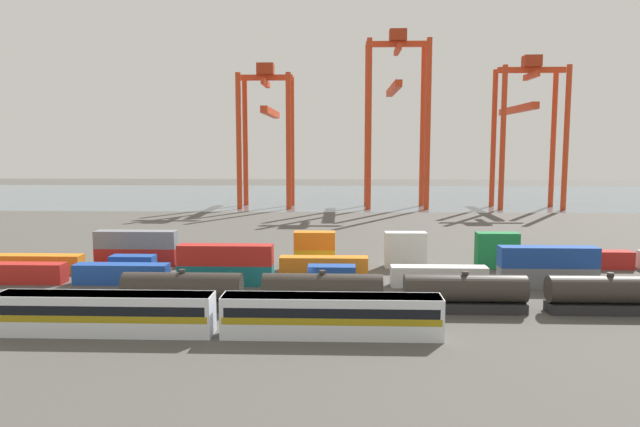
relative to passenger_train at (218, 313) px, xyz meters
name	(u,v)px	position (x,y,z in m)	size (l,w,h in m)	color
ground_plane	(316,238)	(6.68, 58.84, -2.14)	(420.00, 420.00, 0.00)	#4C4944
harbour_water	(328,195)	(6.68, 159.67, -2.14)	(400.00, 110.00, 0.01)	slate
passenger_train	(218,313)	(0.00, 0.00, 0.00)	(41.71, 3.14, 3.90)	silver
freight_tank_row	(393,292)	(17.14, 8.76, -0.07)	(58.60, 2.92, 4.38)	#232326
shipping_container_0	(19,273)	(-30.34, 20.13, -0.84)	(12.10, 2.44, 2.60)	#AD211C
shipping_container_1	(122,274)	(-16.78, 20.13, -0.84)	(12.10, 2.44, 2.60)	#1C4299
shipping_container_2	(226,275)	(-3.22, 20.13, -0.84)	(12.10, 2.44, 2.60)	#146066
shipping_container_3	(226,255)	(-3.22, 20.13, 1.76)	(12.10, 2.44, 2.60)	#AD211C
shipping_container_4	(332,276)	(10.33, 20.13, -0.84)	(6.04, 2.44, 2.60)	#1C4299
shipping_container_5	(439,276)	(23.89, 20.13, -0.84)	(12.10, 2.44, 2.60)	silver
shipping_container_6	(547,277)	(37.45, 20.13, -0.84)	(12.10, 2.44, 2.60)	slate
shipping_container_7	(548,257)	(37.45, 20.13, 1.76)	(12.10, 2.44, 2.60)	#1C4299
shipping_container_8	(39,264)	(-30.76, 26.08, -0.84)	(12.10, 2.44, 2.60)	orange
shipping_container_9	(133,265)	(-17.45, 26.08, -0.84)	(6.04, 2.44, 2.60)	#1C4299
shipping_container_10	(228,265)	(-4.14, 26.08, -0.84)	(6.04, 2.44, 2.60)	maroon
shipping_container_11	(324,266)	(9.16, 26.08, -0.84)	(12.10, 2.44, 2.60)	orange
shipping_container_12	(137,257)	(-19.03, 32.04, -0.84)	(12.10, 2.44, 2.60)	#AD211C
shipping_container_13	(136,239)	(-19.03, 32.04, 1.76)	(12.10, 2.44, 2.60)	slate
shipping_container_14	(225,257)	(-5.70, 32.04, -0.84)	(12.10, 2.44, 2.60)	#146066
shipping_container_15	(315,258)	(7.63, 32.04, -0.84)	(6.04, 2.44, 2.60)	gold
shipping_container_16	(315,240)	(7.63, 32.04, 1.76)	(6.04, 2.44, 2.60)	orange
shipping_container_17	(405,258)	(20.96, 32.04, -0.84)	(6.04, 2.44, 2.60)	silver
shipping_container_18	(405,241)	(20.96, 32.04, 1.76)	(6.04, 2.44, 2.60)	silver
shipping_container_19	(497,259)	(34.29, 32.04, -0.84)	(6.04, 2.44, 2.60)	#197538
shipping_container_20	(497,241)	(34.29, 32.04, 1.76)	(6.04, 2.44, 2.60)	#197538
shipping_container_21	(589,260)	(47.62, 32.04, -0.84)	(12.10, 2.44, 2.60)	#AD211C
gantry_crane_west	(267,122)	(-10.40, 120.27, 22.83)	(15.71, 34.94, 41.53)	red
gantry_crane_central	(396,104)	(27.45, 119.85, 28.06)	(18.06, 34.08, 50.72)	red
gantry_crane_east	(527,118)	(65.29, 120.31, 23.86)	(19.05, 35.12, 43.32)	red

